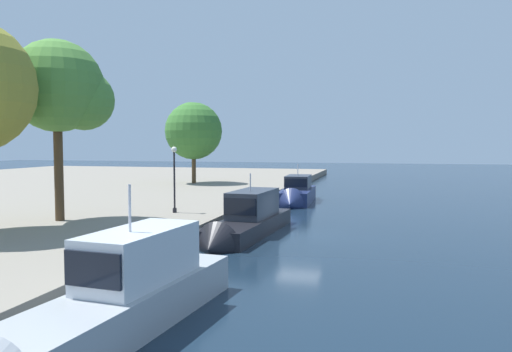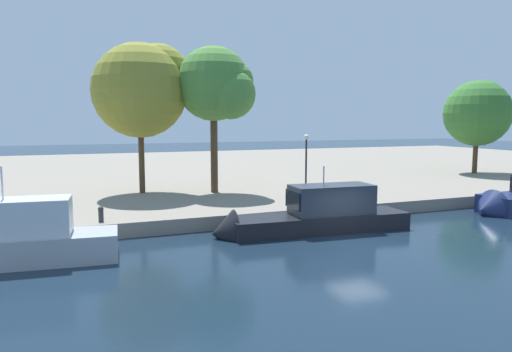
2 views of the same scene
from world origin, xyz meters
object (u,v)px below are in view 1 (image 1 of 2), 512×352
motor_yacht_1 (246,224)px  tree_2 (192,129)px  motor_yacht_2 (297,195)px  mooring_bollard_0 (97,249)px  tree_1 (65,89)px  mooring_bollard_1 (232,203)px  motor_yacht_0 (118,306)px  lamp_post (174,175)px

motor_yacht_1 → tree_2: bearing=-148.5°
motor_yacht_2 → tree_2: size_ratio=1.04×
mooring_bollard_0 → motor_yacht_1: bearing=-16.0°
motor_yacht_1 → tree_1: bearing=-76.1°
mooring_bollard_1 → tree_1: size_ratio=0.08×
motor_yacht_0 → mooring_bollard_0: size_ratio=13.10×
motor_yacht_0 → tree_2: 44.11m
mooring_bollard_1 → tree_2: (20.63, 11.09, 5.78)m
lamp_post → tree_1: tree_1 is taller
motor_yacht_0 → motor_yacht_2: bearing=-173.6°
motor_yacht_1 → tree_1: (-1.86, 10.46, 7.77)m
motor_yacht_1 → lamp_post: lamp_post is taller
motor_yacht_1 → mooring_bollard_1: 5.96m
motor_yacht_0 → motor_yacht_2: 31.91m
lamp_post → tree_2: 24.97m
mooring_bollard_0 → tree_1: size_ratio=0.08×
mooring_bollard_1 → motor_yacht_2: bearing=-13.1°
motor_yacht_2 → tree_2: tree_2 is taller
mooring_bollard_0 → lamp_post: (13.29, 2.55, 2.04)m
motor_yacht_0 → lamp_post: size_ratio=2.46×
motor_yacht_2 → lamp_post: (-13.95, 5.70, 2.58)m
mooring_bollard_1 → tree_1: bearing=132.3°
motor_yacht_0 → tree_1: bearing=-135.1°
motor_yacht_0 → mooring_bollard_0: 5.91m
motor_yacht_1 → mooring_bollard_1: bearing=-151.0°
motor_yacht_1 → mooring_bollard_0: 11.08m
motor_yacht_0 → tree_2: (41.31, 14.15, 6.24)m
mooring_bollard_0 → lamp_post: lamp_post is taller
motor_yacht_1 → motor_yacht_2: bearing=-176.5°
motor_yacht_2 → mooring_bollard_0: (-27.24, 3.15, 0.53)m
mooring_bollard_0 → lamp_post: size_ratio=0.19×
motor_yacht_2 → tree_1: bearing=-32.7°
motor_yacht_1 → motor_yacht_2: 16.60m
motor_yacht_0 → mooring_bollard_1: motor_yacht_0 is taller
motor_yacht_1 → motor_yacht_0: bearing=5.9°
motor_yacht_2 → lamp_post: size_ratio=2.24×
tree_1 → tree_2: bearing=6.5°
motor_yacht_1 → lamp_post: size_ratio=2.57×
motor_yacht_2 → mooring_bollard_0: bearing=-9.5°
motor_yacht_0 → mooring_bollard_1: (20.68, 3.06, 0.46)m
motor_yacht_2 → mooring_bollard_1: size_ratio=11.71×
motor_yacht_0 → mooring_bollard_0: motor_yacht_0 is taller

